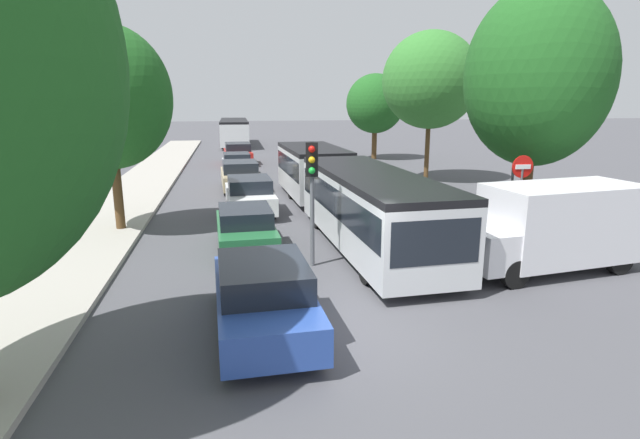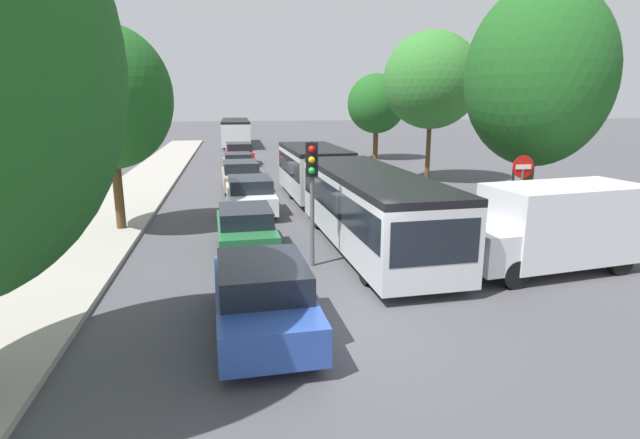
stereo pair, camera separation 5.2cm
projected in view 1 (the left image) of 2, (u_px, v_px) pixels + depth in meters
ground_plane at (348, 327)px, 10.08m from camera, size 200.00×200.00×0.00m
kerb_strip_left at (149, 177)px, 29.03m from camera, size 3.20×52.12×0.14m
articulated_bus at (341, 186)px, 18.36m from camera, size 3.13×16.03×2.37m
city_bus_rear at (234, 131)px, 49.75m from camera, size 2.68×11.71×2.52m
queued_car_blue at (263, 296)px, 9.74m from camera, size 1.96×4.31×1.47m
queued_car_green at (245, 229)px, 15.06m from camera, size 1.80×3.95×1.35m
queued_car_white at (250, 195)px, 20.05m from camera, size 1.95×4.27×1.46m
queued_car_tan at (240, 176)px, 25.07m from camera, size 1.97×4.33×1.48m
queued_car_silver at (237, 164)px, 30.14m from camera, size 1.80×3.95×1.35m
queued_car_red at (238, 153)px, 35.29m from camera, size 2.00×4.39×1.50m
white_van at (555, 225)px, 13.24m from camera, size 5.22×2.60×2.31m
traffic_light at (312, 176)px, 13.23m from camera, size 0.36×0.39×3.40m
no_entry_sign at (521, 186)px, 15.49m from camera, size 0.70×0.08×2.82m
direction_sign_post at (514, 155)px, 17.68m from camera, size 0.39×1.37×3.60m
tree_left_mid at (109, 98)px, 16.28m from camera, size 4.08×4.08×6.89m
tree_right_near at (538, 81)px, 16.54m from camera, size 4.77×4.77×8.22m
tree_right_mid at (432, 83)px, 26.78m from camera, size 5.19×5.19×8.07m
tree_right_far at (375, 104)px, 37.51m from camera, size 4.36×4.36×6.38m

